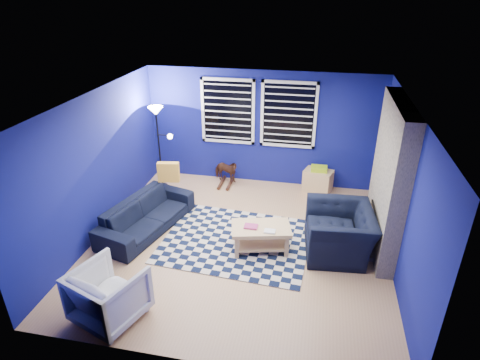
# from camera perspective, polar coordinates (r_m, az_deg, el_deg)

# --- Properties ---
(floor) EXTENTS (5.00, 5.00, 0.00)m
(floor) POSITION_cam_1_polar(r_m,az_deg,el_deg) (7.08, -0.10, -8.93)
(floor) COLOR tan
(floor) RESTS_ON ground
(ceiling) EXTENTS (5.00, 5.00, 0.00)m
(ceiling) POSITION_cam_1_polar(r_m,az_deg,el_deg) (6.00, -0.12, 10.99)
(ceiling) COLOR white
(ceiling) RESTS_ON wall_back
(wall_back) EXTENTS (5.00, 0.00, 5.00)m
(wall_back) POSITION_cam_1_polar(r_m,az_deg,el_deg) (8.72, 3.18, 7.29)
(wall_back) COLOR navy
(wall_back) RESTS_ON floor
(wall_left) EXTENTS (0.00, 5.00, 5.00)m
(wall_left) POSITION_cam_1_polar(r_m,az_deg,el_deg) (7.31, -19.70, 1.88)
(wall_left) COLOR navy
(wall_left) RESTS_ON floor
(wall_right) EXTENTS (0.00, 5.00, 5.00)m
(wall_right) POSITION_cam_1_polar(r_m,az_deg,el_deg) (6.48, 22.13, -1.73)
(wall_right) COLOR navy
(wall_right) RESTS_ON floor
(fireplace) EXTENTS (0.65, 2.00, 2.50)m
(fireplace) POSITION_cam_1_polar(r_m,az_deg,el_deg) (6.91, 20.30, -0.12)
(fireplace) COLOR gray
(fireplace) RESTS_ON floor
(window_left) EXTENTS (1.17, 0.06, 1.42)m
(window_left) POSITION_cam_1_polar(r_m,az_deg,el_deg) (8.71, -1.75, 9.71)
(window_left) COLOR black
(window_left) RESTS_ON wall_back
(window_right) EXTENTS (1.17, 0.06, 1.42)m
(window_right) POSITION_cam_1_polar(r_m,az_deg,el_deg) (8.52, 6.91, 9.16)
(window_right) COLOR black
(window_right) RESTS_ON wall_back
(tv) EXTENTS (0.07, 1.00, 0.58)m
(tv) POSITION_cam_1_polar(r_m,az_deg,el_deg) (8.23, 19.85, 5.66)
(tv) COLOR black
(tv) RESTS_ON wall_right
(rug) EXTENTS (2.63, 2.17, 0.02)m
(rug) POSITION_cam_1_polar(r_m,az_deg,el_deg) (7.12, -0.52, -8.63)
(rug) COLOR black
(rug) RESTS_ON floor
(sofa) EXTENTS (2.14, 1.28, 0.59)m
(sofa) POSITION_cam_1_polar(r_m,az_deg,el_deg) (7.49, -13.17, -4.88)
(sofa) COLOR black
(sofa) RESTS_ON floor
(armchair_big) EXTENTS (1.30, 1.16, 0.78)m
(armchair_big) POSITION_cam_1_polar(r_m,az_deg,el_deg) (6.86, 13.93, -7.15)
(armchair_big) COLOR black
(armchair_big) RESTS_ON floor
(armchair_bent) EXTENTS (1.07, 1.08, 0.77)m
(armchair_bent) POSITION_cam_1_polar(r_m,az_deg,el_deg) (5.76, -18.13, -15.19)
(armchair_bent) COLOR gray
(armchair_bent) RESTS_ON floor
(rocking_horse) EXTENTS (0.46, 0.68, 0.53)m
(rocking_horse) POSITION_cam_1_polar(r_m,az_deg,el_deg) (8.88, -2.05, 1.31)
(rocking_horse) COLOR #442316
(rocking_horse) RESTS_ON floor
(coffee_table) EXTENTS (1.07, 0.76, 0.48)m
(coffee_table) POSITION_cam_1_polar(r_m,az_deg,el_deg) (6.74, 2.98, -7.55)
(coffee_table) COLOR tan
(coffee_table) RESTS_ON rug
(cabinet) EXTENTS (0.67, 0.54, 0.57)m
(cabinet) POSITION_cam_1_polar(r_m,az_deg,el_deg) (8.79, 11.02, -0.03)
(cabinet) COLOR tan
(cabinet) RESTS_ON floor
(floor_lamp) EXTENTS (0.49, 0.30, 1.81)m
(floor_lamp) POSITION_cam_1_polar(r_m,az_deg,el_deg) (8.53, -11.64, 8.02)
(floor_lamp) COLOR black
(floor_lamp) RESTS_ON floor
(throw_pillow) EXTENTS (0.43, 0.19, 0.39)m
(throw_pillow) POSITION_cam_1_polar(r_m,az_deg,el_deg) (7.88, -10.14, 1.12)
(throw_pillow) COLOR gold
(throw_pillow) RESTS_ON sofa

